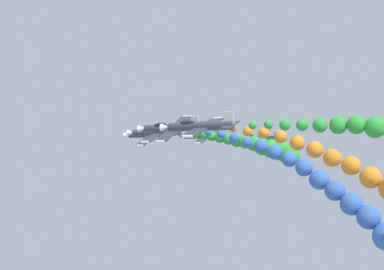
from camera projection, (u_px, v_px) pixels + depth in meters
name	position (u px, v px, depth m)	size (l,w,h in m)	color
airplane_lead	(149.00, 135.00, 107.83)	(8.69, 10.35, 4.64)	#333842
smoke_trail_lead	(260.00, 147.00, 96.31)	(4.34, 23.66, 6.33)	green
airplane_left_inner	(155.00, 132.00, 95.13)	(9.04, 10.35, 3.79)	#333842
smoke_trail_left_inner	(332.00, 193.00, 76.93)	(9.41, 32.73, 16.41)	blue
airplane_right_inner	(204.00, 136.00, 112.75)	(9.17, 10.35, 3.49)	#333842
airplane_left_outer	(171.00, 128.00, 83.47)	(8.73, 10.35, 4.56)	#333842
airplane_right_outer	(257.00, 138.00, 116.47)	(8.62, 10.35, 4.80)	#333842
airplane_trailing	(199.00, 126.00, 71.62)	(9.25, 10.35, 3.38)	#333842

